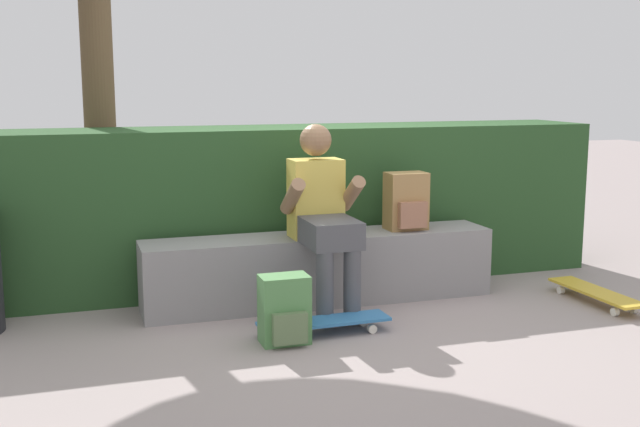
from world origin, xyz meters
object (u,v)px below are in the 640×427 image
(skateboard_near_person, at_px, (324,322))
(backpack_on_ground, at_px, (285,311))
(skateboard_beside_bench, at_px, (596,293))
(backpack_on_bench, at_px, (406,202))
(person_skater, at_px, (323,211))
(bench_main, at_px, (320,268))

(skateboard_near_person, bearing_deg, backpack_on_ground, -163.42)
(skateboard_beside_bench, height_order, backpack_on_bench, backpack_on_bench)
(person_skater, relative_size, backpack_on_ground, 3.06)
(skateboard_beside_bench, distance_m, backpack_on_ground, 2.24)
(skateboard_near_person, bearing_deg, skateboard_beside_bench, 1.28)
(bench_main, bearing_deg, skateboard_beside_bench, -19.28)
(skateboard_near_person, xyz_separation_m, backpack_on_bench, (0.82, 0.66, 0.59))
(person_skater, xyz_separation_m, skateboard_near_person, (-0.14, -0.46, -0.59))
(skateboard_beside_bench, xyz_separation_m, backpack_on_bench, (-1.15, 0.61, 0.59))
(person_skater, bearing_deg, backpack_on_ground, -127.21)
(backpack_on_bench, height_order, backpack_on_ground, backpack_on_bench)
(skateboard_beside_bench, distance_m, backpack_on_bench, 1.43)
(bench_main, height_order, person_skater, person_skater)
(skateboard_near_person, relative_size, backpack_on_bench, 2.01)
(skateboard_beside_bench, bearing_deg, backpack_on_bench, 151.90)
(backpack_on_ground, bearing_deg, person_skater, 52.79)
(skateboard_beside_bench, bearing_deg, backpack_on_ground, -176.85)
(person_skater, height_order, skateboard_near_person, person_skater)
(skateboard_near_person, height_order, backpack_on_bench, backpack_on_bench)
(backpack_on_ground, bearing_deg, skateboard_beside_bench, 3.15)
(bench_main, height_order, backpack_on_ground, bench_main)
(skateboard_near_person, xyz_separation_m, skateboard_beside_bench, (1.97, 0.04, 0.00))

